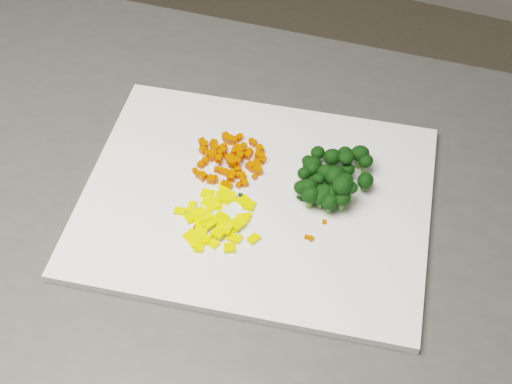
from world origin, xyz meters
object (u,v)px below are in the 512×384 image
(carrot_pile, at_px, (229,153))
(broccoli_pile, at_px, (341,176))
(pepper_pile, at_px, (220,218))
(cutting_board, at_px, (256,200))
(counter_block, at_px, (232,356))

(carrot_pile, height_order, broccoli_pile, broccoli_pile)
(pepper_pile, bearing_deg, carrot_pile, 106.42)
(cutting_board, relative_size, carrot_pile, 4.50)
(carrot_pile, bearing_deg, cutting_board, -39.44)
(cutting_board, relative_size, broccoli_pile, 3.75)
(broccoli_pile, bearing_deg, pepper_pile, -140.45)
(counter_block, bearing_deg, carrot_pile, 104.92)
(carrot_pile, relative_size, pepper_pile, 0.86)
(counter_block, distance_m, carrot_pile, 0.48)
(carrot_pile, bearing_deg, pepper_pile, -73.58)
(counter_block, xyz_separation_m, carrot_pile, (-0.02, 0.06, 0.48))
(carrot_pile, distance_m, broccoli_pile, 0.16)
(pepper_pile, distance_m, broccoli_pile, 0.17)
(broccoli_pile, bearing_deg, counter_block, -156.29)
(cutting_board, xyz_separation_m, pepper_pile, (-0.03, -0.05, 0.01))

